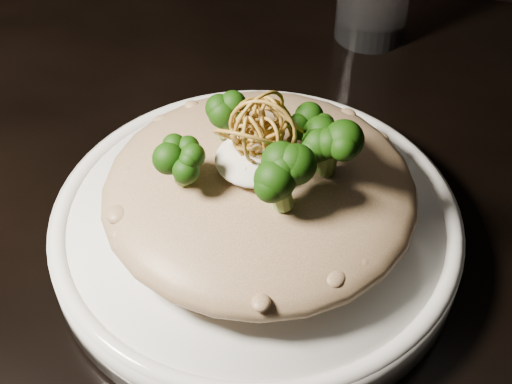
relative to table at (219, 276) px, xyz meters
The scene contains 6 objects.
table is the anchor object (origin of this frame).
plate 0.11m from the table, 28.89° to the right, with size 0.30×0.30×0.03m, color white.
risotto 0.15m from the table, 26.20° to the right, with size 0.23×0.23×0.05m, color brown.
broccoli 0.20m from the table, 28.20° to the right, with size 0.14×0.14×0.05m, color black, non-canonical shape.
cheese 0.18m from the table, 31.04° to the right, with size 0.06×0.06×0.02m, color white.
shallots 0.21m from the table, 24.33° to the right, with size 0.06×0.06×0.04m, color brown, non-canonical shape.
Camera 1 is at (0.14, -0.37, 1.17)m, focal length 50.00 mm.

